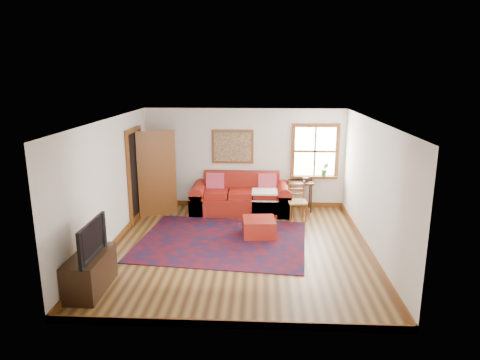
# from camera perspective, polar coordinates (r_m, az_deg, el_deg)

# --- Properties ---
(ground) EXTENTS (5.50, 5.50, 0.00)m
(ground) POSITION_cam_1_polar(r_m,az_deg,el_deg) (8.51, -0.17, -9.02)
(ground) COLOR #422811
(ground) RESTS_ON ground
(room_envelope) EXTENTS (5.04, 5.54, 2.52)m
(room_envelope) POSITION_cam_1_polar(r_m,az_deg,el_deg) (8.02, -0.17, 1.94)
(room_envelope) COLOR silver
(room_envelope) RESTS_ON ground
(window) EXTENTS (1.18, 0.20, 1.38)m
(window) POSITION_cam_1_polar(r_m,az_deg,el_deg) (10.80, 10.10, 3.05)
(window) COLOR white
(window) RESTS_ON ground
(doorway) EXTENTS (0.89, 1.08, 2.14)m
(doorway) POSITION_cam_1_polar(r_m,az_deg,el_deg) (10.21, -12.09, 0.92)
(doorway) COLOR black
(doorway) RESTS_ON ground
(framed_artwork) EXTENTS (1.05, 0.07, 0.85)m
(framed_artwork) POSITION_cam_1_polar(r_m,az_deg,el_deg) (10.70, -1.00, 4.46)
(framed_artwork) COLOR brown
(framed_artwork) RESTS_ON ground
(persian_rug) EXTENTS (3.58, 2.98, 0.02)m
(persian_rug) POSITION_cam_1_polar(r_m,az_deg,el_deg) (8.82, -2.37, -8.09)
(persian_rug) COLOR #510B11
(persian_rug) RESTS_ON ground
(red_leather_sofa) EXTENTS (2.43, 1.00, 0.95)m
(red_leather_sofa) POSITION_cam_1_polar(r_m,az_deg,el_deg) (10.55, 0.16, -2.57)
(red_leather_sofa) COLOR maroon
(red_leather_sofa) RESTS_ON ground
(red_ottoman) EXTENTS (0.72, 0.72, 0.38)m
(red_ottoman) POSITION_cam_1_polar(r_m,az_deg,el_deg) (9.03, 2.53, -6.33)
(red_ottoman) COLOR maroon
(red_ottoman) RESTS_ON ground
(side_table) EXTENTS (0.62, 0.46, 0.74)m
(side_table) POSITION_cam_1_polar(r_m,az_deg,el_deg) (10.67, 8.04, -0.83)
(side_table) COLOR #311D10
(side_table) RESTS_ON ground
(ladder_back_chair) EXTENTS (0.46, 0.44, 0.90)m
(ladder_back_chair) POSITION_cam_1_polar(r_m,az_deg,el_deg) (10.01, 7.59, -2.61)
(ladder_back_chair) COLOR tan
(ladder_back_chair) RESTS_ON ground
(media_cabinet) EXTENTS (0.49, 1.09, 0.60)m
(media_cabinet) POSITION_cam_1_polar(r_m,az_deg,el_deg) (7.25, -19.35, -11.55)
(media_cabinet) COLOR #311D10
(media_cabinet) RESTS_ON ground
(television) EXTENTS (0.13, 1.00, 0.58)m
(television) POSITION_cam_1_polar(r_m,az_deg,el_deg) (6.94, -19.86, -7.46)
(television) COLOR black
(television) RESTS_ON media_cabinet
(candle_hurricane) EXTENTS (0.12, 0.12, 0.18)m
(candle_hurricane) POSITION_cam_1_polar(r_m,az_deg,el_deg) (7.37, -18.24, -7.77)
(candle_hurricane) COLOR silver
(candle_hurricane) RESTS_ON media_cabinet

